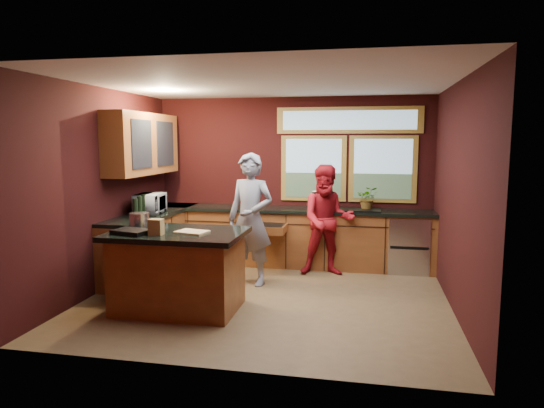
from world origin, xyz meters
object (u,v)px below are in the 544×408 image
(person_red, at_px, (327,220))
(cutting_board, at_px, (192,232))
(island, at_px, (178,270))
(person_grey, at_px, (251,219))
(stock_pot, at_px, (139,220))

(person_red, xyz_separation_m, cutting_board, (-1.40, -1.91, 0.13))
(island, bearing_deg, cutting_board, -14.04)
(island, distance_m, person_grey, 1.39)
(island, xyz_separation_m, stock_pot, (-0.55, 0.15, 0.56))
(person_grey, height_order, cutting_board, person_grey)
(cutting_board, bearing_deg, stock_pot, 165.07)
(island, relative_size, person_grey, 0.85)
(cutting_board, relative_size, stock_pot, 1.46)
(person_red, bearing_deg, stock_pot, -149.78)
(cutting_board, distance_m, stock_pot, 0.78)
(island, height_order, cutting_board, cutting_board)
(person_grey, bearing_deg, island, -102.40)
(person_red, height_order, cutting_board, person_red)
(cutting_board, xyz_separation_m, stock_pot, (-0.75, 0.20, 0.08))
(island, xyz_separation_m, person_grey, (0.59, 1.18, 0.44))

